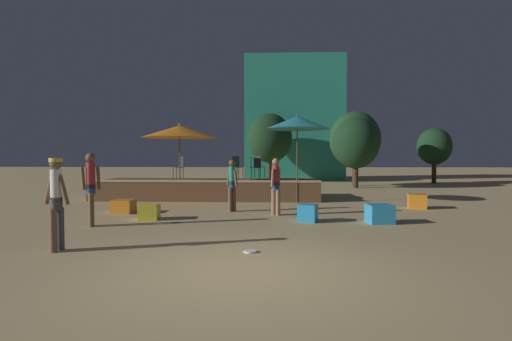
{
  "coord_description": "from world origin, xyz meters",
  "views": [
    {
      "loc": [
        0.51,
        -5.91,
        1.71
      ],
      "look_at": [
        0.0,
        6.13,
        1.3
      ],
      "focal_mm": 28.0,
      "sensor_mm": 36.0,
      "label": 1
    }
  ],
  "objects_px": {
    "person_0": "(91,186)",
    "bistro_chair_1": "(237,165)",
    "person_3": "(276,185)",
    "background_tree_1": "(356,143)",
    "background_tree_0": "(434,147)",
    "person_1": "(56,199)",
    "background_tree_2": "(270,138)",
    "bistro_chair_3": "(258,165)",
    "background_tree_3": "(355,139)",
    "cube_seat_1": "(149,212)",
    "bistro_chair_2": "(180,165)",
    "bistro_chair_0": "(253,165)",
    "patio_umbrella_0": "(179,132)",
    "person_2": "(232,184)",
    "cube_seat_0": "(124,206)",
    "cube_seat_4": "(417,201)",
    "frisbee_disc": "(250,251)",
    "patio_umbrella_1": "(297,123)",
    "cube_seat_2": "(380,214)",
    "cube_seat_3": "(308,213)"
  },
  "relations": [
    {
      "from": "person_3",
      "to": "background_tree_2",
      "type": "bearing_deg",
      "value": -53.14
    },
    {
      "from": "person_0",
      "to": "bistro_chair_0",
      "type": "distance_m",
      "value": 7.2
    },
    {
      "from": "person_2",
      "to": "bistro_chair_1",
      "type": "bearing_deg",
      "value": 43.82
    },
    {
      "from": "background_tree_0",
      "to": "person_0",
      "type": "bearing_deg",
      "value": -131.91
    },
    {
      "from": "person_3",
      "to": "background_tree_0",
      "type": "distance_m",
      "value": 17.8
    },
    {
      "from": "background_tree_3",
      "to": "person_0",
      "type": "bearing_deg",
      "value": -123.3
    },
    {
      "from": "bistro_chair_1",
      "to": "background_tree_3",
      "type": "distance_m",
      "value": 9.8
    },
    {
      "from": "cube_seat_2",
      "to": "bistro_chair_3",
      "type": "bearing_deg",
      "value": 117.49
    },
    {
      "from": "background_tree_3",
      "to": "background_tree_0",
      "type": "bearing_deg",
      "value": 23.26
    },
    {
      "from": "patio_umbrella_1",
      "to": "cube_seat_1",
      "type": "xyz_separation_m",
      "value": [
        -4.28,
        -4.17,
        -2.76
      ]
    },
    {
      "from": "cube_seat_0",
      "to": "background_tree_2",
      "type": "relative_size",
      "value": 0.13
    },
    {
      "from": "patio_umbrella_1",
      "to": "bistro_chair_3",
      "type": "relative_size",
      "value": 3.66
    },
    {
      "from": "person_1",
      "to": "person_2",
      "type": "bearing_deg",
      "value": 169.26
    },
    {
      "from": "cube_seat_0",
      "to": "patio_umbrella_0",
      "type": "bearing_deg",
      "value": 72.9
    },
    {
      "from": "bistro_chair_1",
      "to": "cube_seat_0",
      "type": "bearing_deg",
      "value": 86.35
    },
    {
      "from": "frisbee_disc",
      "to": "background_tree_2",
      "type": "bearing_deg",
      "value": 89.48
    },
    {
      "from": "cube_seat_2",
      "to": "bistro_chair_1",
      "type": "bearing_deg",
      "value": 125.28
    },
    {
      "from": "cube_seat_2",
      "to": "background_tree_3",
      "type": "distance_m",
      "value": 13.75
    },
    {
      "from": "bistro_chair_2",
      "to": "background_tree_2",
      "type": "height_order",
      "value": "background_tree_2"
    },
    {
      "from": "bistro_chair_1",
      "to": "background_tree_0",
      "type": "bearing_deg",
      "value": -109.49
    },
    {
      "from": "background_tree_2",
      "to": "person_2",
      "type": "bearing_deg",
      "value": -94.08
    },
    {
      "from": "patio_umbrella_0",
      "to": "bistro_chair_1",
      "type": "height_order",
      "value": "patio_umbrella_0"
    },
    {
      "from": "person_3",
      "to": "bistro_chair_3",
      "type": "bearing_deg",
      "value": -46.6
    },
    {
      "from": "person_1",
      "to": "bistro_chair_1",
      "type": "height_order",
      "value": "bistro_chair_1"
    },
    {
      "from": "person_1",
      "to": "bistro_chair_2",
      "type": "xyz_separation_m",
      "value": [
        0.07,
        9.28,
        0.43
      ]
    },
    {
      "from": "cube_seat_1",
      "to": "person_0",
      "type": "distance_m",
      "value": 1.76
    },
    {
      "from": "person_3",
      "to": "background_tree_1",
      "type": "distance_m",
      "value": 11.38
    },
    {
      "from": "patio_umbrella_1",
      "to": "person_0",
      "type": "distance_m",
      "value": 7.8
    },
    {
      "from": "cube_seat_2",
      "to": "background_tree_3",
      "type": "xyz_separation_m",
      "value": [
        2.07,
        13.36,
        2.49
      ]
    },
    {
      "from": "cube_seat_1",
      "to": "bistro_chair_2",
      "type": "relative_size",
      "value": 0.62
    },
    {
      "from": "person_3",
      "to": "background_tree_0",
      "type": "bearing_deg",
      "value": -89.68
    },
    {
      "from": "patio_umbrella_1",
      "to": "bistro_chair_2",
      "type": "relative_size",
      "value": 3.66
    },
    {
      "from": "background_tree_0",
      "to": "bistro_chair_0",
      "type": "bearing_deg",
      "value": -137.19
    },
    {
      "from": "frisbee_disc",
      "to": "background_tree_2",
      "type": "xyz_separation_m",
      "value": [
        0.18,
        20.06,
        2.95
      ]
    },
    {
      "from": "cube_seat_0",
      "to": "person_2",
      "type": "bearing_deg",
      "value": 7.68
    },
    {
      "from": "patio_umbrella_1",
      "to": "cube_seat_2",
      "type": "relative_size",
      "value": 4.93
    },
    {
      "from": "cube_seat_4",
      "to": "bistro_chair_1",
      "type": "bearing_deg",
      "value": 154.68
    },
    {
      "from": "person_2",
      "to": "cube_seat_4",
      "type": "bearing_deg",
      "value": -39.91
    },
    {
      "from": "bistro_chair_3",
      "to": "cube_seat_3",
      "type": "bearing_deg",
      "value": 137.41
    },
    {
      "from": "bistro_chair_0",
      "to": "background_tree_3",
      "type": "height_order",
      "value": "background_tree_3"
    },
    {
      "from": "cube_seat_1",
      "to": "frisbee_disc",
      "type": "relative_size",
      "value": 2.32
    },
    {
      "from": "cube_seat_3",
      "to": "patio_umbrella_1",
      "type": "bearing_deg",
      "value": 90.27
    },
    {
      "from": "patio_umbrella_1",
      "to": "background_tree_0",
      "type": "distance_m",
      "value": 14.69
    },
    {
      "from": "patio_umbrella_1",
      "to": "bistro_chair_2",
      "type": "distance_m",
      "value": 5.18
    },
    {
      "from": "cube_seat_0",
      "to": "background_tree_3",
      "type": "bearing_deg",
      "value": 51.47
    },
    {
      "from": "person_1",
      "to": "background_tree_0",
      "type": "bearing_deg",
      "value": 158.52
    },
    {
      "from": "person_0",
      "to": "bistro_chair_1",
      "type": "bearing_deg",
      "value": -51.01
    },
    {
      "from": "patio_umbrella_0",
      "to": "background_tree_0",
      "type": "bearing_deg",
      "value": 38.19
    },
    {
      "from": "person_3",
      "to": "background_tree_0",
      "type": "xyz_separation_m",
      "value": [
        10.28,
        14.46,
        1.47
      ]
    },
    {
      "from": "bistro_chair_3",
      "to": "frisbee_disc",
      "type": "relative_size",
      "value": 3.76
    }
  ]
}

